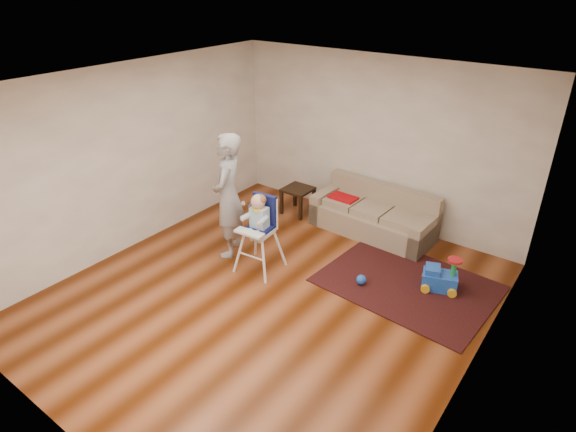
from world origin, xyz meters
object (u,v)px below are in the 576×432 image
Objects in this scene: ride_on_toy at (441,273)px; high_chair at (259,234)px; adult at (228,196)px; sofa at (373,212)px; toy_ball at (361,280)px; side_table at (298,200)px.

high_chair is at bearing -175.29° from ride_on_toy.
ride_on_toy is 3.08m from adult.
sofa reaches higher than toy_ball.
ride_on_toy is 1.03m from toy_ball.
sofa is 1.39m from side_table.
sofa is 2.04m from high_chair.
high_chair reaches higher than sofa.
sofa is 1.53m from toy_ball.
adult reaches higher than sofa.
sofa is at bearing 61.96° from high_chair.
high_chair is at bearing -71.20° from side_table.
side_table is 1.88m from high_chair.
high_chair is 0.74m from adult.
toy_ball is (-0.87, -0.53, -0.17)m from ride_on_toy.
ride_on_toy is (2.82, -0.74, 0.03)m from side_table.
high_chair reaches higher than side_table.
side_table is 1.80m from adult.
adult reaches higher than side_table.
adult is (-1.99, -0.39, 0.84)m from toy_ball.
sofa is at bearing 129.40° from ride_on_toy.
toy_ball is at bearing -168.65° from ride_on_toy.
adult is (-1.42, -1.78, 0.55)m from sofa.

